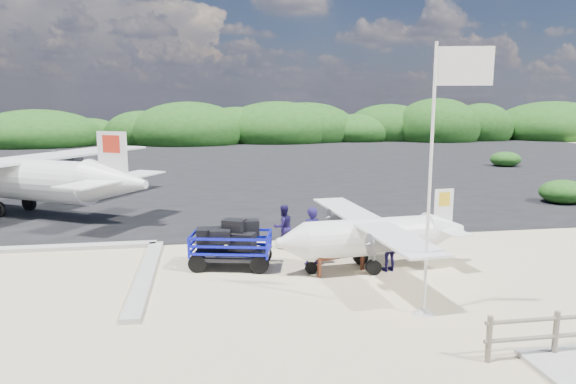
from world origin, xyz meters
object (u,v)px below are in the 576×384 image
signboard (341,274)px  crew_c (390,248)px  aircraft_small (88,170)px  baggage_cart (232,267)px  aircraft_large (423,164)px  crew_a (311,236)px  crew_b (283,227)px  flagpole (424,314)px

signboard → crew_c: bearing=-16.2°
crew_c → aircraft_small: bearing=-70.9°
crew_c → aircraft_small: size_ratio=0.23×
baggage_cart → aircraft_large: aircraft_large is taller
crew_a → aircraft_large: size_ratio=0.11×
crew_b → crew_c: size_ratio=1.06×
aircraft_large → crew_c: bearing=94.7°
flagpole → signboard: (-1.25, 3.34, 0.00)m
flagpole → crew_c: 3.44m
crew_c → aircraft_small: (-14.84, 27.33, -0.76)m
baggage_cart → signboard: (3.34, -1.16, 0.00)m
crew_b → aircraft_large: aircraft_large is taller
crew_b → baggage_cart: bearing=24.8°
baggage_cart → crew_b: bearing=56.5°
aircraft_small → crew_c: bearing=113.5°
baggage_cart → signboard: bearing=-6.6°
flagpole → aircraft_large: bearing=66.4°
flagpole → crew_c: flagpole is taller
signboard → aircraft_small: size_ratio=0.27×
baggage_cart → aircraft_small: bearing=123.3°
crew_c → aircraft_large: bearing=-125.1°
crew_a → aircraft_large: 29.67m
crew_a → crew_b: 2.11m
crew_c → aircraft_large: aircraft_large is taller
signboard → aircraft_small: 30.40m
crew_c → aircraft_small: 31.11m
signboard → aircraft_small: aircraft_small is taller
baggage_cart → crew_b: size_ratio=1.69×
crew_b → crew_c: crew_b is taller
aircraft_large → aircraft_small: aircraft_large is taller
crew_c → aircraft_large: (12.79, 26.59, -0.76)m
crew_c → flagpole: bearing=75.3°
crew_b → signboard: bearing=94.8°
baggage_cart → aircraft_small: aircraft_small is taller
baggage_cart → flagpole: 6.42m
baggage_cart → crew_c: bearing=-0.7°
flagpole → signboard: bearing=110.5°
crew_c → baggage_cart: bearing=-22.6°
baggage_cart → crew_b: crew_b is taller
baggage_cart → crew_c: crew_c is taller
flagpole → crew_c: bearing=84.7°
crew_c → crew_a: bearing=-33.9°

